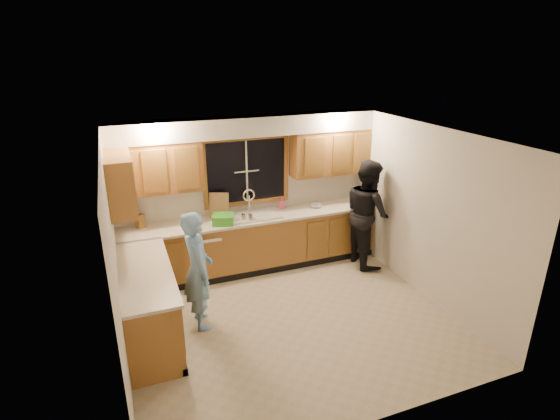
{
  "coord_description": "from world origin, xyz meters",
  "views": [
    {
      "loc": [
        -1.95,
        -4.66,
        3.48
      ],
      "look_at": [
        0.1,
        0.65,
        1.35
      ],
      "focal_mm": 28.0,
      "sensor_mm": 36.0,
      "label": 1
    }
  ],
  "objects_px": {
    "sink": "(253,220)",
    "dish_crate": "(223,219)",
    "stove": "(153,329)",
    "man": "(198,270)",
    "woman": "(367,213)",
    "bowl": "(316,206)",
    "soap_bottle": "(282,202)",
    "dishwasher": "(203,254)",
    "knife_block": "(140,221)"
  },
  "relations": [
    {
      "from": "man",
      "to": "stove",
      "type": "bearing_deg",
      "value": 129.84
    },
    {
      "from": "woman",
      "to": "soap_bottle",
      "type": "height_order",
      "value": "woman"
    },
    {
      "from": "sink",
      "to": "knife_block",
      "type": "bearing_deg",
      "value": 174.65
    },
    {
      "from": "dishwasher",
      "to": "sink",
      "type": "bearing_deg",
      "value": 0.99
    },
    {
      "from": "dishwasher",
      "to": "woman",
      "type": "relative_size",
      "value": 0.46
    },
    {
      "from": "man",
      "to": "bowl",
      "type": "distance_m",
      "value": 2.62
    },
    {
      "from": "dishwasher",
      "to": "dish_crate",
      "type": "distance_m",
      "value": 0.68
    },
    {
      "from": "sink",
      "to": "soap_bottle",
      "type": "height_order",
      "value": "sink"
    },
    {
      "from": "woman",
      "to": "bowl",
      "type": "xyz_separation_m",
      "value": [
        -0.7,
        0.51,
        0.04
      ]
    },
    {
      "from": "sink",
      "to": "dish_crate",
      "type": "distance_m",
      "value": 0.55
    },
    {
      "from": "man",
      "to": "woman",
      "type": "bearing_deg",
      "value": -76.79
    },
    {
      "from": "soap_bottle",
      "to": "bowl",
      "type": "xyz_separation_m",
      "value": [
        0.56,
        -0.17,
        -0.08
      ]
    },
    {
      "from": "sink",
      "to": "man",
      "type": "distance_m",
      "value": 1.7
    },
    {
      "from": "man",
      "to": "dishwasher",
      "type": "bearing_deg",
      "value": -14.52
    },
    {
      "from": "woman",
      "to": "knife_block",
      "type": "distance_m",
      "value": 3.61
    },
    {
      "from": "sink",
      "to": "soap_bottle",
      "type": "relative_size",
      "value": 4.13
    },
    {
      "from": "dishwasher",
      "to": "bowl",
      "type": "relative_size",
      "value": 4.17
    },
    {
      "from": "woman",
      "to": "sink",
      "type": "bearing_deg",
      "value": 78.8
    },
    {
      "from": "sink",
      "to": "woman",
      "type": "bearing_deg",
      "value": -15.01
    },
    {
      "from": "woman",
      "to": "soap_bottle",
      "type": "xyz_separation_m",
      "value": [
        -1.26,
        0.68,
        0.12
      ]
    },
    {
      "from": "sink",
      "to": "soap_bottle",
      "type": "distance_m",
      "value": 0.63
    },
    {
      "from": "woman",
      "to": "dish_crate",
      "type": "distance_m",
      "value": 2.38
    },
    {
      "from": "sink",
      "to": "bowl",
      "type": "relative_size",
      "value": 4.38
    },
    {
      "from": "stove",
      "to": "bowl",
      "type": "relative_size",
      "value": 4.58
    },
    {
      "from": "sink",
      "to": "knife_block",
      "type": "height_order",
      "value": "sink"
    },
    {
      "from": "stove",
      "to": "bowl",
      "type": "bearing_deg",
      "value": 32.17
    },
    {
      "from": "sink",
      "to": "knife_block",
      "type": "relative_size",
      "value": 3.96
    },
    {
      "from": "bowl",
      "to": "sink",
      "type": "bearing_deg",
      "value": -178.92
    },
    {
      "from": "stove",
      "to": "woman",
      "type": "xyz_separation_m",
      "value": [
        3.63,
        1.33,
        0.45
      ]
    },
    {
      "from": "man",
      "to": "knife_block",
      "type": "relative_size",
      "value": 7.35
    },
    {
      "from": "man",
      "to": "woman",
      "type": "height_order",
      "value": "woman"
    },
    {
      "from": "dishwasher",
      "to": "soap_bottle",
      "type": "distance_m",
      "value": 1.56
    },
    {
      "from": "dishwasher",
      "to": "dish_crate",
      "type": "relative_size",
      "value": 2.58
    },
    {
      "from": "stove",
      "to": "soap_bottle",
      "type": "distance_m",
      "value": 3.17
    },
    {
      "from": "sink",
      "to": "dish_crate",
      "type": "height_order",
      "value": "sink"
    },
    {
      "from": "dishwasher",
      "to": "man",
      "type": "height_order",
      "value": "man"
    },
    {
      "from": "dishwasher",
      "to": "knife_block",
      "type": "height_order",
      "value": "knife_block"
    },
    {
      "from": "woman",
      "to": "bowl",
      "type": "bearing_deg",
      "value": 57.54
    },
    {
      "from": "sink",
      "to": "bowl",
      "type": "height_order",
      "value": "sink"
    },
    {
      "from": "bowl",
      "to": "soap_bottle",
      "type": "bearing_deg",
      "value": 163.26
    },
    {
      "from": "dishwasher",
      "to": "stove",
      "type": "bearing_deg",
      "value": -117.69
    },
    {
      "from": "dish_crate",
      "to": "bowl",
      "type": "distance_m",
      "value": 1.66
    },
    {
      "from": "stove",
      "to": "dish_crate",
      "type": "height_order",
      "value": "dish_crate"
    },
    {
      "from": "dish_crate",
      "to": "soap_bottle",
      "type": "distance_m",
      "value": 1.14
    },
    {
      "from": "knife_block",
      "to": "woman",
      "type": "bearing_deg",
      "value": -42.2
    },
    {
      "from": "stove",
      "to": "man",
      "type": "height_order",
      "value": "man"
    },
    {
      "from": "sink",
      "to": "man",
      "type": "bearing_deg",
      "value": -132.37
    },
    {
      "from": "soap_bottle",
      "to": "dishwasher",
      "type": "bearing_deg",
      "value": -171.82
    },
    {
      "from": "dish_crate",
      "to": "stove",
      "type": "bearing_deg",
      "value": -127.0
    },
    {
      "from": "dishwasher",
      "to": "stove",
      "type": "relative_size",
      "value": 0.91
    }
  ]
}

